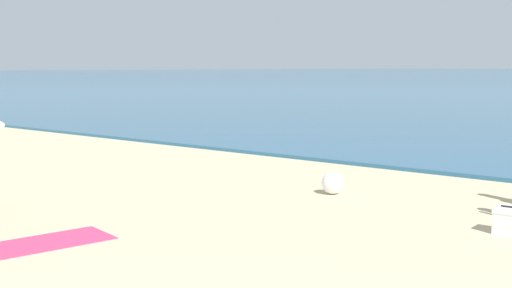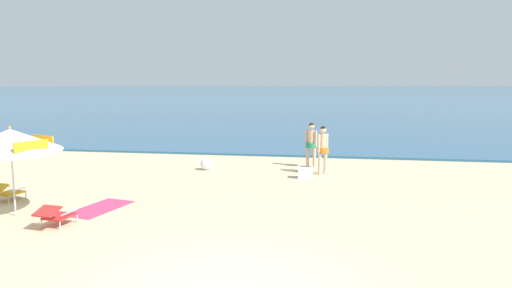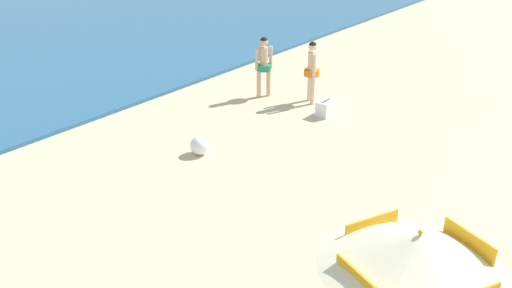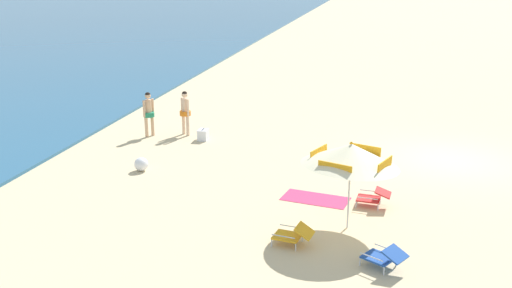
# 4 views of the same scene
# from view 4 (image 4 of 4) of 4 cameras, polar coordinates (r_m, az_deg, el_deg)

# --- Properties ---
(ground_plane) EXTENTS (800.00, 800.00, 0.00)m
(ground_plane) POSITION_cam_4_polar(r_m,az_deg,el_deg) (19.73, 19.03, -1.53)
(ground_plane) COLOR #D1BA8E
(beach_umbrella_striped_main) EXTENTS (3.30, 3.30, 2.19)m
(beach_umbrella_striped_main) POSITION_cam_4_polar(r_m,az_deg,el_deg) (13.26, 9.62, -1.09)
(beach_umbrella_striped_main) COLOR silver
(beach_umbrella_striped_main) RESTS_ON ground
(lounge_chair_under_umbrella) EXTENTS (0.69, 0.98, 0.52)m
(lounge_chair_under_umbrella) POSITION_cam_4_polar(r_m,az_deg,el_deg) (12.83, 3.80, -9.15)
(lounge_chair_under_umbrella) COLOR gold
(lounge_chair_under_umbrella) RESTS_ON ground
(lounge_chair_beside_umbrella) EXTENTS (0.91, 1.02, 0.51)m
(lounge_chair_beside_umbrella) POSITION_cam_4_polar(r_m,az_deg,el_deg) (12.16, 12.90, -11.07)
(lounge_chair_beside_umbrella) COLOR #1E4799
(lounge_chair_beside_umbrella) RESTS_ON ground
(lounge_chair_facing_sea) EXTENTS (0.65, 0.93, 0.50)m
(lounge_chair_facing_sea) POSITION_cam_4_polar(r_m,az_deg,el_deg) (15.18, 11.86, -5.25)
(lounge_chair_facing_sea) COLOR red
(lounge_chair_facing_sea) RESTS_ON ground
(person_standing_near_shore) EXTENTS (0.46, 0.42, 1.71)m
(person_standing_near_shore) POSITION_cam_4_polar(r_m,az_deg,el_deg) (21.55, -10.86, 3.31)
(person_standing_near_shore) COLOR #D8A87F
(person_standing_near_shore) RESTS_ON ground
(person_standing_beside) EXTENTS (0.42, 0.42, 1.71)m
(person_standing_beside) POSITION_cam_4_polar(r_m,az_deg,el_deg) (21.54, -7.22, 3.47)
(person_standing_beside) COLOR beige
(person_standing_beside) RESTS_ON ground
(cooler_box) EXTENTS (0.50, 0.36, 0.43)m
(cooler_box) POSITION_cam_4_polar(r_m,az_deg,el_deg) (20.97, -5.39, 0.95)
(cooler_box) COLOR white
(cooler_box) RESTS_ON ground
(beach_ball) EXTENTS (0.44, 0.44, 0.44)m
(beach_ball) POSITION_cam_4_polar(r_m,az_deg,el_deg) (17.90, -11.59, -2.03)
(beach_ball) COLOR white
(beach_ball) RESTS_ON ground
(beach_towel) EXTENTS (1.24, 1.94, 0.01)m
(beach_towel) POSITION_cam_4_polar(r_m,az_deg,el_deg) (15.52, 6.06, -5.56)
(beach_towel) COLOR #DB3866
(beach_towel) RESTS_ON ground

